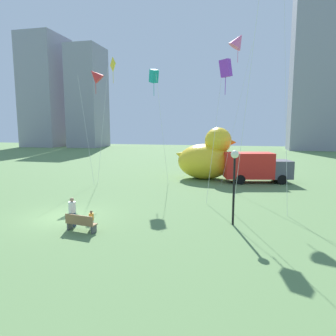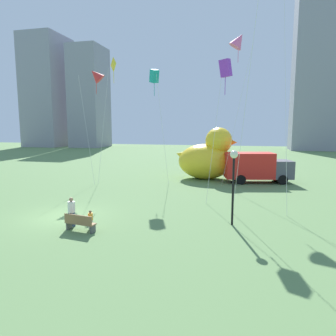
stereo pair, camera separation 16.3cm
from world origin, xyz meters
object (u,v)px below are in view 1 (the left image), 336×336
Objects in this scene: lamppost at (234,170)px; person_child at (91,219)px; giant_inflatable_duck at (207,157)px; kite_teal at (154,77)px; box_truck at (255,167)px; kite_yellow at (112,70)px; kite_purple at (226,69)px; kite_red at (95,75)px; person_adult at (72,211)px; park_bench at (80,223)px; kite_pink at (238,41)px.

person_child is at bearing -160.83° from lamppost.
kite_teal is (-4.36, -4.20, 7.43)m from giant_inflatable_duck.
giant_inflatable_duck is 4.87m from box_truck.
kite_teal reaches higher than person_child.
kite_yellow is at bearing -157.82° from giant_inflatable_duck.
kite_yellow is (-8.59, -3.50, 8.30)m from giant_inflatable_duck.
kite_red is (-12.18, 5.88, 0.97)m from kite_purple.
person_child is 17.42m from giant_inflatable_duck.
person_child is 0.16× the size of giant_inflatable_duck.
lamppost is 17.47m from kite_yellow.
person_adult is 0.14× the size of kite_red.
kite_teal reaches higher than lamppost.
park_bench is 0.27× the size of giant_inflatable_duck.
kite_red is (-1.50, -0.41, -0.49)m from kite_yellow.
park_bench is 18.82m from box_truck.
kite_pink is 7.58m from kite_teal.
kite_yellow is at bearing 136.67° from lamppost.
kite_purple is 8.55m from kite_teal.
kite_purple reaches higher than park_bench.
park_bench is 17.92m from giant_inflatable_duck.
kite_purple is (-0.80, 4.54, 6.02)m from lamppost.
kite_teal is at bearing 177.17° from kite_pink.
park_bench is 0.13× the size of kite_pink.
kite_teal is at bearing 88.75° from park_bench.
kite_yellow reaches higher than kite_teal.
lamppost is at bearing 14.71° from person_adult.
person_adult reaches higher than park_bench.
kite_purple is (7.58, 6.75, 8.19)m from person_adult.
kite_red is (-4.60, 12.62, 9.16)m from person_adult.
kite_purple is at bearing -77.92° from giant_inflatable_duck.
kite_yellow reaches higher than park_bench.
giant_inflatable_duck is at bearing 101.43° from lamppost.
person_child is at bearing -89.48° from kite_teal.
lamppost is 0.38× the size of kite_red.
person_child is 0.11× the size of kite_purple.
giant_inflatable_duck is (5.49, 16.53, 1.36)m from person_adult.
kite_purple is at bearing 47.85° from park_bench.
lamppost is 0.39× the size of kite_teal.
lamppost is 7.59m from kite_purple.
lamppost is at bearing 19.17° from person_child.
lamppost is at bearing -78.57° from giant_inflatable_duck.
kite_pink reaches higher than kite_red.
giant_inflatable_duck reaches higher than person_adult.
giant_inflatable_duck is at bearing 121.54° from kite_pink.
kite_red reaches higher than giant_inflatable_duck.
kite_yellow is at bearing 108.07° from person_child.
park_bench is 0.15× the size of kite_yellow.
park_bench is 0.17× the size of kite_purple.
lamppost is (7.14, 2.48, 2.47)m from person_child.
kite_red is (-14.81, -2.98, 8.58)m from box_truck.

